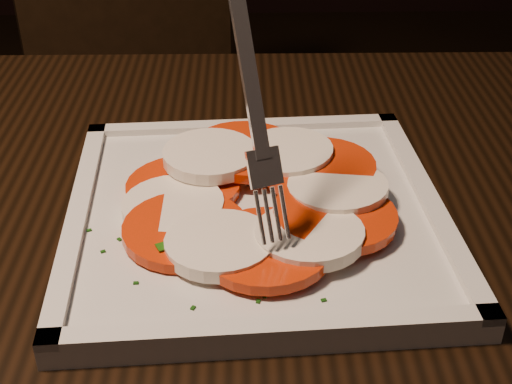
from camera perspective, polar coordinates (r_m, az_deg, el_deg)
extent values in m
cube|color=black|center=(0.54, -8.66, -6.83)|extent=(1.21, 0.81, 0.04)
cube|color=black|center=(1.37, -7.62, 5.17)|extent=(0.54, 0.54, 0.04)
cylinder|color=black|center=(1.33, -12.16, -9.09)|extent=(0.04, 0.04, 0.41)
cylinder|color=black|center=(1.41, 2.25, -5.49)|extent=(0.04, 0.04, 0.41)
cylinder|color=black|center=(1.62, -14.93, -1.15)|extent=(0.04, 0.04, 0.41)
cylinder|color=black|center=(1.68, -2.90, 1.45)|extent=(0.04, 0.04, 0.41)
cube|color=silver|center=(0.55, 0.00, -1.97)|extent=(0.30, 0.30, 0.01)
cylinder|color=red|center=(0.57, -5.83, 0.42)|extent=(0.09, 0.09, 0.01)
cylinder|color=white|center=(0.54, -6.64, -1.19)|extent=(0.08, 0.08, 0.01)
cylinder|color=red|center=(0.52, -5.65, -3.04)|extent=(0.09, 0.09, 0.01)
cylinder|color=white|center=(0.50, -2.91, -4.20)|extent=(0.08, 0.08, 0.01)
cylinder|color=red|center=(0.49, 0.84, -4.52)|extent=(0.09, 0.09, 0.01)
cylinder|color=white|center=(0.50, 4.30, -3.49)|extent=(0.08, 0.08, 0.01)
cylinder|color=red|center=(0.52, 6.34, -1.82)|extent=(0.09, 0.09, 0.01)
cylinder|color=white|center=(0.55, 6.54, 0.26)|extent=(0.08, 0.08, 0.02)
cylinder|color=red|center=(0.57, 5.06, 1.88)|extent=(0.09, 0.09, 0.01)
cylinder|color=white|center=(0.59, 2.45, 3.08)|extent=(0.08, 0.08, 0.01)
cylinder|color=red|center=(0.59, -0.69, 3.32)|extent=(0.09, 0.09, 0.01)
cylinder|color=white|center=(0.58, -3.70, 2.93)|extent=(0.08, 0.08, 0.01)
cube|color=#1D520E|center=(0.59, 3.98, 2.61)|extent=(0.04, 0.04, 0.00)
cube|color=#1D520E|center=(0.59, -4.72, 2.22)|extent=(0.02, 0.04, 0.01)
cube|color=#1D520E|center=(0.49, 0.21, -4.12)|extent=(0.03, 0.01, 0.01)
cube|color=#1D520E|center=(0.53, 4.02, -1.26)|extent=(0.03, 0.03, 0.00)
cube|color=#1D520E|center=(0.54, 4.67, -0.85)|extent=(0.04, 0.02, 0.00)
cube|color=#1D520E|center=(0.50, -5.57, -3.82)|extent=(0.04, 0.03, 0.00)
cube|color=#1D520E|center=(0.50, 2.80, -3.44)|extent=(0.03, 0.03, 0.00)
cube|color=#1D520E|center=(0.60, 2.05, 2.85)|extent=(0.01, 0.03, 0.01)
cube|color=#1D520E|center=(0.49, -0.97, -4.11)|extent=(0.03, 0.03, 0.00)
cube|color=#1D520E|center=(0.58, -3.10, 1.75)|extent=(0.02, 0.04, 0.01)
cube|color=#10390A|center=(0.46, -5.07, -9.22)|extent=(0.00, 0.00, 0.00)
cube|color=#10390A|center=(0.46, 0.18, -8.74)|extent=(0.00, 0.00, 0.00)
cube|color=#10390A|center=(0.57, 9.97, -0.33)|extent=(0.00, 0.00, 0.00)
cube|color=#10390A|center=(0.63, 2.55, 3.31)|extent=(0.00, 0.00, 0.00)
cube|color=#10390A|center=(0.58, 8.20, 0.47)|extent=(0.00, 0.00, 0.00)
cube|color=#10390A|center=(0.51, -12.14, -4.68)|extent=(0.00, 0.00, 0.00)
cube|color=#10390A|center=(0.53, -9.69, -3.14)|extent=(0.00, 0.00, 0.00)
cube|color=#10390A|center=(0.65, 0.83, 4.62)|extent=(0.00, 0.00, 0.00)
cube|color=#10390A|center=(0.56, 9.41, -0.81)|extent=(0.00, 0.00, 0.00)
cube|color=#10390A|center=(0.59, 8.73, 1.15)|extent=(0.00, 0.00, 0.00)
cube|color=#10390A|center=(0.54, -13.20, -3.00)|extent=(0.00, 0.00, 0.00)
cube|color=#10390A|center=(0.51, -9.19, -4.85)|extent=(0.00, 0.00, 0.00)
cube|color=#10390A|center=(0.63, 5.63, 3.57)|extent=(0.00, 0.00, 0.00)
cube|color=#10390A|center=(0.48, 0.75, -7.24)|extent=(0.00, 0.00, 0.00)
cube|color=#10390A|center=(0.52, -10.87, -3.75)|extent=(0.00, 0.00, 0.00)
cube|color=#10390A|center=(0.62, -4.77, 2.85)|extent=(0.00, 0.00, 0.00)
cube|color=#10390A|center=(0.63, -2.14, 3.31)|extent=(0.00, 0.00, 0.00)
cube|color=#10390A|center=(0.46, 5.44, -8.61)|extent=(0.00, 0.00, 0.00)
cube|color=#10390A|center=(0.60, 8.04, 1.79)|extent=(0.00, 0.00, 0.00)
cube|color=#10390A|center=(0.47, 0.67, -8.33)|extent=(0.00, 0.00, 0.00)
cube|color=#10390A|center=(0.48, -9.59, -7.19)|extent=(0.00, 0.00, 0.00)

